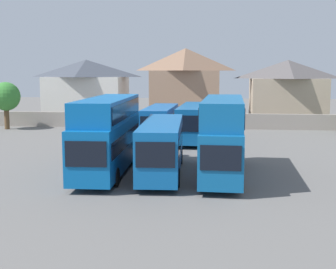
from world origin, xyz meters
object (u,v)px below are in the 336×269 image
at_px(bus_1, 108,131).
at_px(bus_4, 160,121).
at_px(bus_5, 194,121).
at_px(house_terrace_right, 287,90).
at_px(bus_3, 223,133).
at_px(house_terrace_left, 87,89).
at_px(tree_behind_wall, 6,97).
at_px(bus_2, 162,144).
at_px(house_terrace_centre, 185,84).

relative_size(bus_1, bus_4, 1.15).
height_order(bus_5, house_terrace_right, house_terrace_right).
bearing_deg(bus_3, bus_1, -89.77).
relative_size(house_terrace_left, house_terrace_right, 1.09).
bearing_deg(house_terrace_right, tree_behind_wall, -160.23).
height_order(bus_2, bus_4, bus_2).
relative_size(bus_1, house_terrace_centre, 1.19).
relative_size(bus_2, house_terrace_left, 1.02).
bearing_deg(tree_behind_wall, house_terrace_centre, 30.33).
xyz_separation_m(bus_1, tree_behind_wall, (-17.30, 21.86, 0.97)).
bearing_deg(house_terrace_centre, bus_1, -94.63).
bearing_deg(bus_4, house_terrace_right, 142.89).
xyz_separation_m(house_terrace_centre, house_terrace_right, (13.61, 0.38, -0.81)).
height_order(bus_1, bus_5, bus_1).
bearing_deg(house_terrace_right, house_terrace_left, -178.46).
relative_size(bus_2, tree_behind_wall, 2.04).
relative_size(house_terrace_centre, house_terrace_right, 0.97).
bearing_deg(bus_2, bus_1, -94.38).
distance_m(bus_1, house_terrace_right, 37.69).
xyz_separation_m(bus_2, house_terrace_right, (12.73, 34.02, 2.21)).
distance_m(bus_4, house_terrace_centre, 18.90).
bearing_deg(bus_2, bus_3, 85.31).
distance_m(bus_3, tree_behind_wall, 33.21).
bearing_deg(bus_2, house_terrace_right, 156.31).
relative_size(bus_3, tree_behind_wall, 2.01).
xyz_separation_m(bus_3, house_terrace_left, (-18.47, 33.39, 1.42)).
relative_size(bus_4, bus_5, 0.93).
bearing_deg(bus_5, bus_3, 11.63).
distance_m(house_terrace_centre, house_terrace_right, 13.64).
bearing_deg(house_terrace_right, bus_4, -127.78).
xyz_separation_m(bus_4, bus_5, (3.25, -0.06, 0.09)).
xyz_separation_m(bus_4, house_terrace_left, (-12.56, 18.25, 2.35)).
height_order(bus_1, bus_3, bus_3).
distance_m(bus_4, bus_5, 3.25).
bearing_deg(bus_3, house_terrace_centre, -170.30).
relative_size(bus_4, house_terrace_centre, 1.03).
distance_m(bus_1, house_terrace_centre, 33.75).
xyz_separation_m(house_terrace_right, tree_behind_wall, (-33.63, -12.08, -0.42)).
height_order(bus_1, bus_4, bus_1).
height_order(bus_2, house_terrace_left, house_terrace_left).
distance_m(bus_1, tree_behind_wall, 27.89).
distance_m(bus_2, tree_behind_wall, 30.35).
xyz_separation_m(bus_1, bus_3, (7.52, -0.18, 0.01)).
height_order(bus_4, house_terrace_centre, house_terrace_centre).
height_order(bus_3, house_terrace_right, house_terrace_right).
height_order(bus_1, house_terrace_right, house_terrace_right).
height_order(house_terrace_left, tree_behind_wall, house_terrace_left).
xyz_separation_m(bus_5, house_terrace_right, (11.46, 19.04, 2.21)).
height_order(bus_1, tree_behind_wall, tree_behind_wall).
bearing_deg(bus_4, tree_behind_wall, -109.36).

